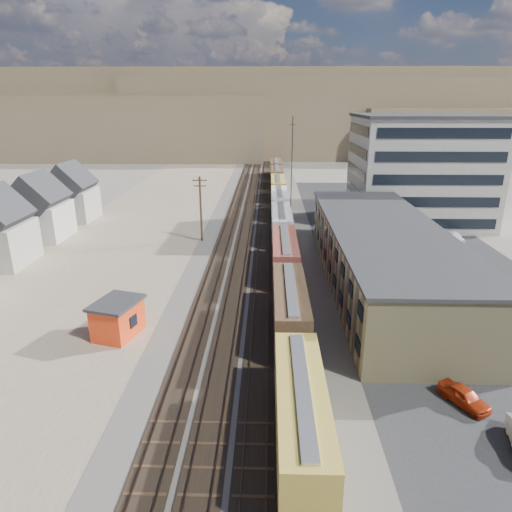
{
  "coord_description": "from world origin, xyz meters",
  "views": [
    {
      "loc": [
        1.68,
        -25.33,
        20.77
      ],
      "look_at": [
        0.29,
        26.36,
        3.0
      ],
      "focal_mm": 32.0,
      "sensor_mm": 36.0,
      "label": 1
    }
  ],
  "objects_px": {
    "parked_car_blue": "(398,212)",
    "utility_pole_north": "(201,208)",
    "freight_train": "(280,211)",
    "parked_car_red": "(464,397)",
    "maintenance_shed": "(118,318)"
  },
  "relations": [
    {
      "from": "utility_pole_north",
      "to": "parked_car_red",
      "type": "bearing_deg",
      "value": -58.31
    },
    {
      "from": "freight_train",
      "to": "parked_car_blue",
      "type": "xyz_separation_m",
      "value": [
        22.15,
        7.52,
        -1.93
      ]
    },
    {
      "from": "utility_pole_north",
      "to": "parked_car_red",
      "type": "distance_m",
      "value": 46.56
    },
    {
      "from": "utility_pole_north",
      "to": "maintenance_shed",
      "type": "distance_m",
      "value": 30.37
    },
    {
      "from": "maintenance_shed",
      "to": "parked_car_red",
      "type": "height_order",
      "value": "maintenance_shed"
    },
    {
      "from": "freight_train",
      "to": "parked_car_blue",
      "type": "relative_size",
      "value": 19.37
    },
    {
      "from": "utility_pole_north",
      "to": "freight_train",
      "type": "bearing_deg",
      "value": 36.15
    },
    {
      "from": "maintenance_shed",
      "to": "freight_train",
      "type": "bearing_deg",
      "value": 67.85
    },
    {
      "from": "freight_train",
      "to": "maintenance_shed",
      "type": "xyz_separation_m",
      "value": [
        -15.85,
        -38.94,
        -1.03
      ]
    },
    {
      "from": "maintenance_shed",
      "to": "parked_car_red",
      "type": "distance_m",
      "value": 29.47
    },
    {
      "from": "freight_train",
      "to": "parked_car_blue",
      "type": "distance_m",
      "value": 23.47
    },
    {
      "from": "parked_car_red",
      "to": "freight_train",
      "type": "bearing_deg",
      "value": 75.09
    },
    {
      "from": "utility_pole_north",
      "to": "maintenance_shed",
      "type": "height_order",
      "value": "utility_pole_north"
    },
    {
      "from": "parked_car_blue",
      "to": "utility_pole_north",
      "type": "bearing_deg",
      "value": 173.57
    },
    {
      "from": "utility_pole_north",
      "to": "parked_car_red",
      "type": "xyz_separation_m",
      "value": [
        24.33,
        -39.42,
        -4.63
      ]
    }
  ]
}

